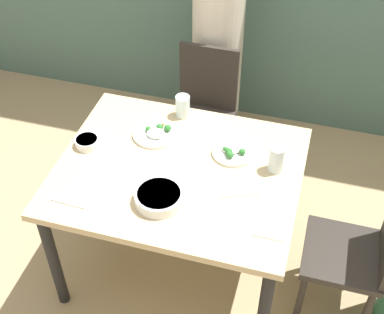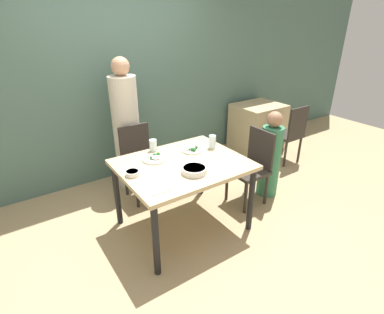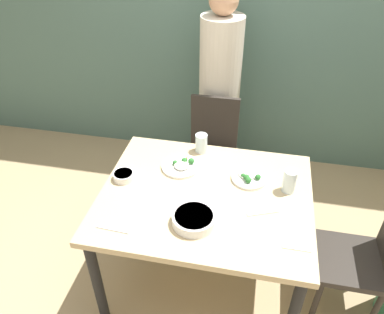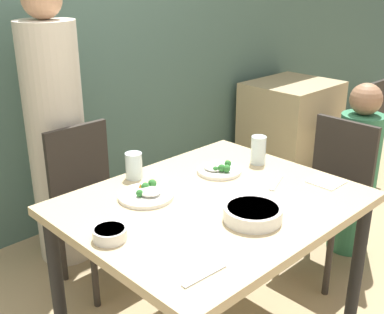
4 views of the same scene
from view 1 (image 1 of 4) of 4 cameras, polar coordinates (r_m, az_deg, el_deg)
The scene contains 14 objects.
ground_plane at distance 3.25m, azimuth -1.21°, elevation -10.90°, with size 10.00×10.00×0.00m, color tan.
dining_table at distance 2.74m, azimuth -1.42°, elevation -2.55°, with size 1.22×0.99×0.76m.
chair_adult_spot at distance 3.49m, azimuth 1.25°, elevation 4.94°, with size 0.40×0.40×0.90m.
chair_child_spot at distance 2.82m, azimuth 17.49°, elevation -9.44°, with size 0.40×0.40×0.90m.
person_adult at distance 3.59m, azimuth 2.74°, elevation 11.72°, with size 0.33×0.33×1.65m.
bowl_curry at distance 2.51m, azimuth -3.54°, elevation -4.27°, with size 0.23×0.23×0.06m.
plate_rice_adult at distance 2.87m, azimuth -3.90°, elevation 2.60°, with size 0.24×0.24×0.06m.
plate_rice_child at distance 2.75m, azimuth 4.31°, elevation 0.60°, with size 0.21×0.21×0.06m.
bowl_rice_small at distance 2.84m, azimuth -11.14°, elevation 1.60°, with size 0.13×0.13×0.04m.
glass_water_tall at distance 2.96m, azimuth -1.00°, elevation 5.45°, with size 0.08×0.08×0.13m.
glass_water_short at distance 2.65m, azimuth 9.00°, elevation -0.21°, with size 0.08×0.08×0.14m.
napkin_folded at distance 2.44m, azimuth 8.42°, elevation -7.33°, with size 0.14×0.14×0.01m.
fork_steel at distance 2.58m, azimuth -13.03°, elevation -4.80°, with size 0.18×0.03×0.01m.
spoon_steel at distance 2.56m, azimuth 5.14°, elevation -3.97°, with size 0.17×0.09×0.01m.
Camera 1 is at (0.59, -1.83, 2.62)m, focal length 50.00 mm.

